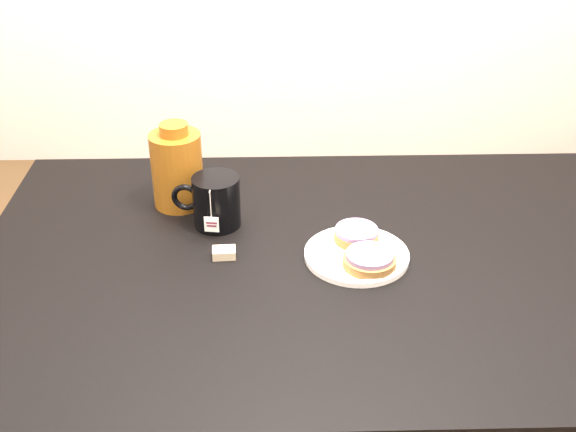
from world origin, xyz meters
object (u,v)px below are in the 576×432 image
at_px(mug, 215,201).
at_px(teabag_pouch, 224,253).
at_px(table, 331,290).
at_px(plate, 357,254).
at_px(bagel_back, 356,234).
at_px(bagel_package, 177,168).
at_px(bagel_front, 369,260).

distance_m(mug, teabag_pouch, 0.13).
relative_size(table, mug, 9.28).
bearing_deg(table, plate, -7.48).
bearing_deg(teabag_pouch, mug, 100.06).
relative_size(bagel_back, bagel_package, 0.51).
xyz_separation_m(plate, bagel_package, (-0.37, 0.23, 0.08)).
height_order(bagel_front, teabag_pouch, bagel_front).
height_order(mug, bagel_package, bagel_package).
relative_size(table, bagel_package, 7.39).
relative_size(plate, bagel_back, 2.12).
bearing_deg(mug, bagel_back, -8.81).
height_order(table, bagel_front, bagel_front).
height_order(plate, bagel_package, bagel_package).
distance_m(plate, bagel_front, 0.05).
bearing_deg(bagel_back, teabag_pouch, -172.15).
xyz_separation_m(mug, bagel_package, (-0.09, 0.09, 0.03)).
bearing_deg(teabag_pouch, table, -0.97).
xyz_separation_m(table, bagel_package, (-0.32, 0.22, 0.17)).
xyz_separation_m(bagel_back, bagel_front, (0.02, -0.09, -0.00)).
bearing_deg(bagel_back, bagel_package, 154.15).
bearing_deg(bagel_package, table, -34.49).
distance_m(bagel_back, mug, 0.30).
xyz_separation_m(teabag_pouch, bagel_package, (-0.11, 0.22, 0.08)).
distance_m(bagel_back, bagel_front, 0.09).
xyz_separation_m(table, mug, (-0.23, 0.13, 0.14)).
bearing_deg(table, teabag_pouch, 179.03).
height_order(bagel_front, mug, mug).
height_order(bagel_back, mug, mug).
distance_m(bagel_back, bagel_package, 0.42).
bearing_deg(table, mug, 151.22).
bearing_deg(bagel_front, plate, 113.26).
distance_m(table, mug, 0.30).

